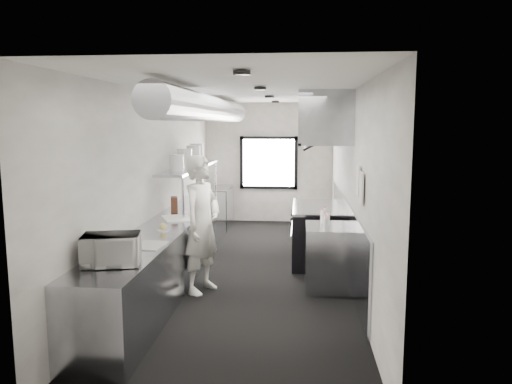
% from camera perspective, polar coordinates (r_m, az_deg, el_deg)
% --- Properties ---
extents(floor, '(3.00, 8.00, 0.01)m').
position_cam_1_polar(floor, '(7.83, -0.43, -9.21)').
color(floor, black).
rests_on(floor, ground).
extents(ceiling, '(3.00, 8.00, 0.01)m').
position_cam_1_polar(ceiling, '(7.49, -0.45, 11.71)').
color(ceiling, silver).
rests_on(ceiling, wall_back).
extents(wall_back, '(3.00, 0.02, 2.80)m').
position_cam_1_polar(wall_back, '(11.50, 1.50, 3.45)').
color(wall_back, silver).
rests_on(wall_back, floor).
extents(wall_front, '(3.00, 0.02, 2.80)m').
position_cam_1_polar(wall_front, '(3.63, -6.62, -6.71)').
color(wall_front, silver).
rests_on(wall_front, floor).
extents(wall_left, '(0.02, 8.00, 2.80)m').
position_cam_1_polar(wall_left, '(7.82, -11.45, 1.12)').
color(wall_left, silver).
rests_on(wall_left, floor).
extents(wall_right, '(0.02, 8.00, 2.80)m').
position_cam_1_polar(wall_right, '(7.54, 10.99, 0.87)').
color(wall_right, silver).
rests_on(wall_right, floor).
extents(wall_cladding, '(0.03, 5.50, 1.10)m').
position_cam_1_polar(wall_cladding, '(7.97, 10.46, -4.93)').
color(wall_cladding, '#999CA7').
rests_on(wall_cladding, wall_right).
extents(hvac_duct, '(0.40, 6.40, 0.40)m').
position_cam_1_polar(hvac_duct, '(7.97, -5.25, 9.65)').
color(hvac_duct, '#999AA1').
rests_on(hvac_duct, ceiling).
extents(service_window, '(1.36, 0.05, 1.25)m').
position_cam_1_polar(service_window, '(11.46, 1.49, 3.43)').
color(service_window, white).
rests_on(service_window, wall_back).
extents(exhaust_hood, '(0.81, 2.20, 0.88)m').
position_cam_1_polar(exhaust_hood, '(8.15, 7.82, 8.45)').
color(exhaust_hood, '#999CA7').
rests_on(exhaust_hood, ceiling).
extents(prep_counter, '(0.70, 6.00, 0.90)m').
position_cam_1_polar(prep_counter, '(7.43, -9.74, -6.67)').
color(prep_counter, '#999CA7').
rests_on(prep_counter, floor).
extents(pass_shelf, '(0.45, 3.00, 0.68)m').
position_cam_1_polar(pass_shelf, '(8.69, -7.65, 2.78)').
color(pass_shelf, '#999CA7').
rests_on(pass_shelf, prep_counter).
extents(range, '(0.88, 1.60, 0.94)m').
position_cam_1_polar(range, '(8.35, 7.17, -4.83)').
color(range, black).
rests_on(range, floor).
extents(bottle_station, '(0.65, 0.80, 0.90)m').
position_cam_1_polar(bottle_station, '(7.01, 8.48, -7.54)').
color(bottle_station, '#999CA7').
rests_on(bottle_station, floor).
extents(far_work_table, '(0.70, 1.20, 0.90)m').
position_cam_1_polar(far_work_table, '(10.96, -4.80, -1.81)').
color(far_work_table, '#999CA7').
rests_on(far_work_table, floor).
extents(notice_sheet_a, '(0.02, 0.28, 0.38)m').
position_cam_1_polar(notice_sheet_a, '(6.32, 11.85, 1.32)').
color(notice_sheet_a, silver).
rests_on(notice_sheet_a, wall_right).
extents(notice_sheet_b, '(0.02, 0.28, 0.38)m').
position_cam_1_polar(notice_sheet_b, '(5.99, 12.22, 0.45)').
color(notice_sheet_b, silver).
rests_on(notice_sheet_b, wall_right).
extents(line_cook, '(0.69, 0.81, 1.89)m').
position_cam_1_polar(line_cook, '(6.74, -6.35, -3.79)').
color(line_cook, silver).
rests_on(line_cook, floor).
extents(microwave, '(0.60, 0.51, 0.31)m').
position_cam_1_polar(microwave, '(5.17, -16.58, -6.47)').
color(microwave, silver).
rests_on(microwave, prep_counter).
extents(deli_tub_a, '(0.15, 0.15, 0.09)m').
position_cam_1_polar(deli_tub_a, '(5.33, -18.01, -7.30)').
color(deli_tub_a, beige).
rests_on(deli_tub_a, prep_counter).
extents(deli_tub_b, '(0.16, 0.16, 0.09)m').
position_cam_1_polar(deli_tub_b, '(5.56, -16.10, -6.59)').
color(deli_tub_b, beige).
rests_on(deli_tub_b, prep_counter).
extents(newspaper, '(0.39, 0.47, 0.01)m').
position_cam_1_polar(newspaper, '(5.87, -12.43, -6.10)').
color(newspaper, silver).
rests_on(newspaper, prep_counter).
extents(small_plate, '(0.18, 0.18, 0.01)m').
position_cam_1_polar(small_plate, '(6.61, -10.79, -4.46)').
color(small_plate, silver).
rests_on(small_plate, prep_counter).
extents(pastry, '(0.10, 0.10, 0.10)m').
position_cam_1_polar(pastry, '(6.60, -10.81, -3.99)').
color(pastry, '#D6C470').
rests_on(pastry, small_plate).
extents(cutting_board, '(0.58, 0.65, 0.02)m').
position_cam_1_polar(cutting_board, '(7.41, -9.17, -3.05)').
color(cutting_board, silver).
rests_on(cutting_board, prep_counter).
extents(knife_block, '(0.16, 0.24, 0.24)m').
position_cam_1_polar(knife_block, '(7.98, -9.55, -1.45)').
color(knife_block, '#532E1D').
rests_on(knife_block, prep_counter).
extents(plate_stack_a, '(0.26, 0.26, 0.26)m').
position_cam_1_polar(plate_stack_a, '(7.85, -9.24, 3.39)').
color(plate_stack_a, silver).
rests_on(plate_stack_a, pass_shelf).
extents(plate_stack_b, '(0.28, 0.28, 0.32)m').
position_cam_1_polar(plate_stack_b, '(8.39, -8.34, 3.93)').
color(plate_stack_b, silver).
rests_on(plate_stack_b, pass_shelf).
extents(plate_stack_c, '(0.30, 0.30, 0.36)m').
position_cam_1_polar(plate_stack_c, '(8.89, -7.32, 4.28)').
color(plate_stack_c, silver).
rests_on(plate_stack_c, pass_shelf).
extents(plate_stack_d, '(0.31, 0.31, 0.38)m').
position_cam_1_polar(plate_stack_d, '(9.22, -6.92, 4.50)').
color(plate_stack_d, silver).
rests_on(plate_stack_d, pass_shelf).
extents(squeeze_bottle_a, '(0.08, 0.08, 0.18)m').
position_cam_1_polar(squeeze_bottle_a, '(6.54, 8.15, -3.80)').
color(squeeze_bottle_a, silver).
rests_on(squeeze_bottle_a, bottle_station).
extents(squeeze_bottle_b, '(0.08, 0.08, 0.18)m').
position_cam_1_polar(squeeze_bottle_b, '(6.70, 8.19, -3.52)').
color(squeeze_bottle_b, silver).
rests_on(squeeze_bottle_b, bottle_station).
extents(squeeze_bottle_c, '(0.07, 0.07, 0.18)m').
position_cam_1_polar(squeeze_bottle_c, '(6.91, 8.39, -3.17)').
color(squeeze_bottle_c, silver).
rests_on(squeeze_bottle_c, bottle_station).
extents(squeeze_bottle_d, '(0.08, 0.08, 0.19)m').
position_cam_1_polar(squeeze_bottle_d, '(7.07, 7.80, -2.87)').
color(squeeze_bottle_d, silver).
rests_on(squeeze_bottle_d, bottle_station).
extents(squeeze_bottle_e, '(0.06, 0.06, 0.19)m').
position_cam_1_polar(squeeze_bottle_e, '(7.22, 8.06, -2.62)').
color(squeeze_bottle_e, silver).
rests_on(squeeze_bottle_e, bottle_station).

